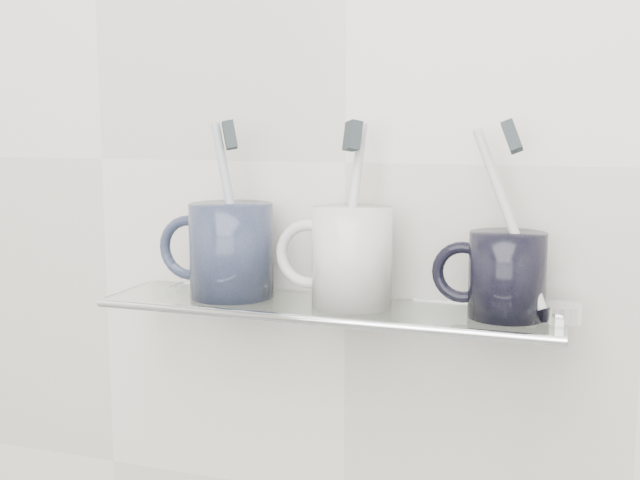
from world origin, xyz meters
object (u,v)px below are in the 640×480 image
at_px(shelf_glass, 328,308).
at_px(mug_left, 232,250).
at_px(mug_center, 352,257).
at_px(mug_right, 507,275).

relative_size(shelf_glass, mug_left, 4.75).
relative_size(mug_left, mug_center, 0.99).
relative_size(shelf_glass, mug_center, 4.72).
relative_size(shelf_glass, mug_right, 5.79).
bearing_deg(mug_right, mug_center, -174.95).
height_order(shelf_glass, mug_left, mug_left).
distance_m(shelf_glass, mug_center, 0.06).
height_order(shelf_glass, mug_center, mug_center).
bearing_deg(mug_left, shelf_glass, -12.43).
height_order(mug_center, mug_right, mug_center).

